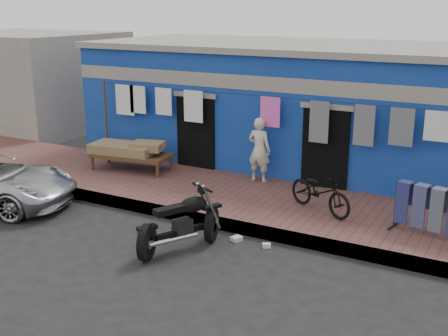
{
  "coord_description": "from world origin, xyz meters",
  "views": [
    {
      "loc": [
        5.31,
        -7.62,
        4.35
      ],
      "look_at": [
        0.0,
        2.0,
        1.15
      ],
      "focal_mm": 45.0,
      "sensor_mm": 36.0,
      "label": 1
    }
  ],
  "objects_px": {
    "seated_person": "(259,150)",
    "motorcycle": "(180,221)",
    "charpoy": "(132,156)",
    "jeans_rack": "(447,214)",
    "bicycle": "(321,187)"
  },
  "relations": [
    {
      "from": "seated_person",
      "to": "bicycle",
      "type": "relative_size",
      "value": 0.95
    },
    {
      "from": "bicycle",
      "to": "motorcycle",
      "type": "distance_m",
      "value": 3.09
    },
    {
      "from": "seated_person",
      "to": "bicycle",
      "type": "bearing_deg",
      "value": 149.3
    },
    {
      "from": "seated_person",
      "to": "motorcycle",
      "type": "height_order",
      "value": "seated_person"
    },
    {
      "from": "bicycle",
      "to": "jeans_rack",
      "type": "bearing_deg",
      "value": -70.95
    },
    {
      "from": "seated_person",
      "to": "charpoy",
      "type": "relative_size",
      "value": 0.7
    },
    {
      "from": "seated_person",
      "to": "motorcycle",
      "type": "bearing_deg",
      "value": 95.13
    },
    {
      "from": "motorcycle",
      "to": "charpoy",
      "type": "bearing_deg",
      "value": 163.46
    },
    {
      "from": "bicycle",
      "to": "motorcycle",
      "type": "relative_size",
      "value": 0.88
    },
    {
      "from": "bicycle",
      "to": "jeans_rack",
      "type": "relative_size",
      "value": 0.79
    },
    {
      "from": "bicycle",
      "to": "seated_person",
      "type": "bearing_deg",
      "value": 83.36
    },
    {
      "from": "seated_person",
      "to": "bicycle",
      "type": "height_order",
      "value": "seated_person"
    },
    {
      "from": "charpoy",
      "to": "jeans_rack",
      "type": "relative_size",
      "value": 1.09
    },
    {
      "from": "bicycle",
      "to": "jeans_rack",
      "type": "height_order",
      "value": "bicycle"
    },
    {
      "from": "motorcycle",
      "to": "seated_person",
      "type": "bearing_deg",
      "value": 118.2
    }
  ]
}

